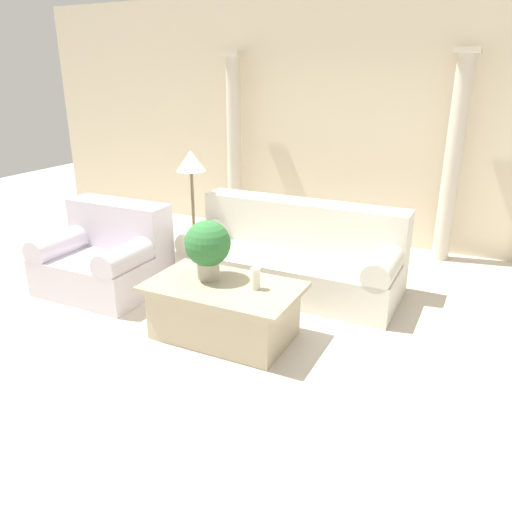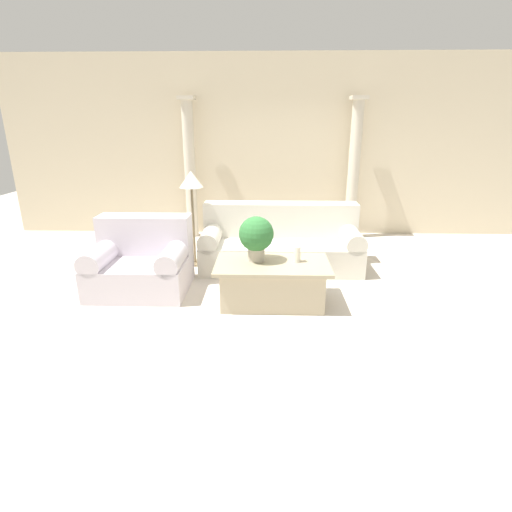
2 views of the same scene
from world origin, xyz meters
TOP-DOWN VIEW (x-y plane):
  - ground_plane at (0.00, 0.00)m, footprint 16.00×16.00m
  - wall_back at (0.00, 2.78)m, footprint 10.00×0.06m
  - sofa_long at (0.04, 0.88)m, footprint 2.29×0.98m
  - loveseat at (-1.76, -0.03)m, footprint 1.18×0.98m
  - coffee_table at (-0.09, -0.42)m, footprint 1.32×0.79m
  - potted_plant at (-0.29, -0.35)m, footprint 0.41×0.41m
  - pillar_candle at (0.19, -0.38)m, footprint 0.08×0.08m
  - floor_lamp at (-1.25, 0.90)m, footprint 0.34×0.34m
  - column_left at (-1.56, 2.50)m, footprint 0.28×0.28m
  - column_right at (1.37, 2.50)m, footprint 0.28×0.28m

SIDE VIEW (x-z plane):
  - ground_plane at x=0.00m, z-range 0.00..0.00m
  - coffee_table at x=-0.09m, z-range 0.01..0.50m
  - sofa_long at x=0.04m, z-range -0.10..0.81m
  - loveseat at x=-1.76m, z-range -0.09..0.82m
  - pillar_candle at x=0.19m, z-range 0.50..0.69m
  - potted_plant at x=-0.29m, z-range 0.54..1.07m
  - floor_lamp at x=-1.25m, z-range 0.46..1.85m
  - column_left at x=-1.56m, z-range 0.03..2.50m
  - column_right at x=1.37m, z-range 0.03..2.50m
  - wall_back at x=0.00m, z-range 0.00..3.20m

